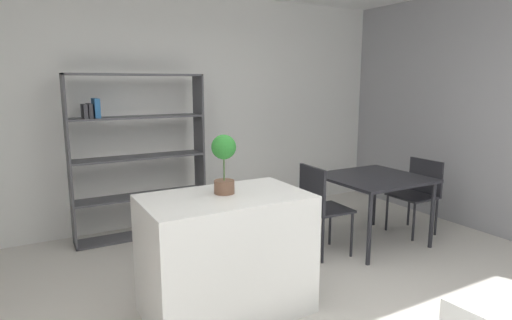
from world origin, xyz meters
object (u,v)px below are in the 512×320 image
object	(u,v)px
potted_plant_on_island	(224,158)
open_bookshelf	(136,154)
kitchen_island	(226,254)
dining_chair_island_side	(320,202)
dining_chair_window_side	(418,189)
dining_table	(374,183)

from	to	relation	value
potted_plant_on_island	open_bookshelf	distance (m)	1.96
kitchen_island	dining_chair_island_side	size ratio (longest dim) A/B	1.30
open_bookshelf	dining_chair_window_side	size ratio (longest dim) A/B	2.14
open_bookshelf	dining_table	size ratio (longest dim) A/B	1.81
dining_table	dining_chair_window_side	bearing A→B (deg)	-0.01
kitchen_island	potted_plant_on_island	distance (m)	0.74
open_bookshelf	kitchen_island	bearing A→B (deg)	-84.88
kitchen_island	dining_table	world-z (taller)	kitchen_island
open_bookshelf	dining_chair_island_side	distance (m)	2.12
potted_plant_on_island	dining_chair_island_side	size ratio (longest dim) A/B	0.48
potted_plant_on_island	dining_table	distance (m)	2.12
dining_table	dining_chair_window_side	distance (m)	0.74
potted_plant_on_island	dining_table	bearing A→B (deg)	12.83
potted_plant_on_island	open_bookshelf	size ratio (longest dim) A/B	0.24
potted_plant_on_island	dining_chair_island_side	bearing A→B (deg)	19.84
dining_table	open_bookshelf	bearing A→B (deg)	146.24
dining_chair_window_side	dining_table	bearing A→B (deg)	-89.96
kitchen_island	potted_plant_on_island	bearing A→B (deg)	70.39
kitchen_island	dining_chair_island_side	distance (m)	1.40
potted_plant_on_island	dining_table	xyz separation A→B (m)	(2.01, 0.46, -0.52)
open_bookshelf	dining_table	xyz separation A→B (m)	(2.21, -1.47, -0.29)
dining_chair_window_side	kitchen_island	bearing A→B (deg)	-79.36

